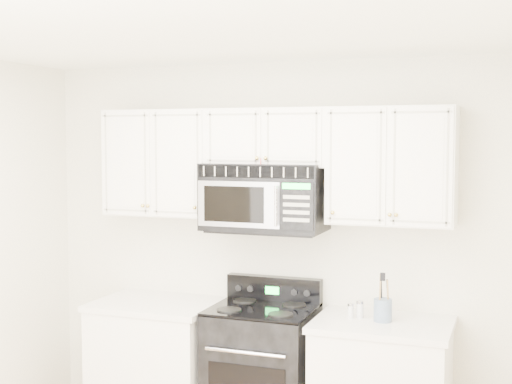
% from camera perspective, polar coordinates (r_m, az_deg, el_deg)
% --- Properties ---
extents(room, '(3.51, 3.51, 2.61)m').
position_cam_1_polar(room, '(3.45, -7.56, -8.60)').
color(room, '#A4704A').
rests_on(room, ground).
extents(base_cabinet_left, '(0.86, 0.65, 0.92)m').
position_cam_1_polar(base_cabinet_left, '(5.27, -7.90, -13.90)').
color(base_cabinet_left, silver).
rests_on(base_cabinet_left, ground).
extents(range, '(0.68, 0.63, 1.10)m').
position_cam_1_polar(range, '(4.97, 0.50, -14.29)').
color(range, black).
rests_on(range, ground).
extents(upper_cabinets, '(2.44, 0.37, 0.75)m').
position_cam_1_polar(upper_cabinets, '(4.82, 1.17, 2.70)').
color(upper_cabinets, silver).
rests_on(upper_cabinets, ground).
extents(microwave, '(0.82, 0.46, 0.45)m').
position_cam_1_polar(microwave, '(4.80, 0.70, -0.38)').
color(microwave, black).
rests_on(microwave, ground).
extents(utensil_crock, '(0.11, 0.11, 0.31)m').
position_cam_1_polar(utensil_crock, '(4.60, 10.12, -9.22)').
color(utensil_crock, slate).
rests_on(utensil_crock, base_cabinet_right).
extents(shaker_salt, '(0.04, 0.04, 0.10)m').
position_cam_1_polar(shaker_salt, '(4.66, 7.58, -9.40)').
color(shaker_salt, silver).
rests_on(shaker_salt, base_cabinet_right).
extents(shaker_pepper, '(0.05, 0.05, 0.11)m').
position_cam_1_polar(shaker_pepper, '(4.67, 8.32, -9.26)').
color(shaker_pepper, silver).
rests_on(shaker_pepper, base_cabinet_right).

